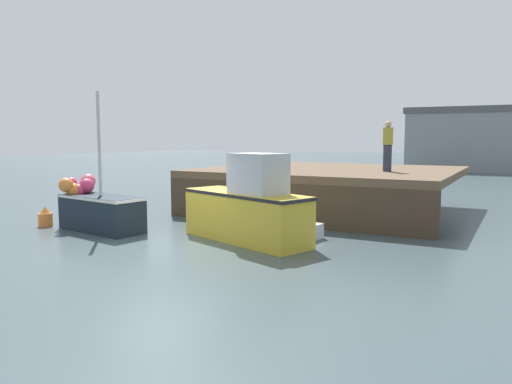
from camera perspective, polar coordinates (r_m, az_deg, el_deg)
ground at (r=13.25m, az=-11.26°, el=-6.09°), size 120.00×160.00×0.10m
pier at (r=18.45m, az=7.89°, el=1.80°), size 9.00×7.80×1.60m
fishing_boat_near_left at (r=15.49m, az=-17.62°, el=-1.81°), size 3.20×1.56×4.09m
fishing_boat_near_right at (r=13.18m, az=-0.94°, el=-1.86°), size 4.16×2.52×2.36m
rowboat at (r=13.84m, az=4.45°, el=-4.37°), size 1.51×0.98×0.46m
dockworker at (r=17.57m, az=14.87°, el=5.10°), size 0.34×0.34×1.72m
warehouse at (r=44.51m, az=22.67°, el=5.62°), size 8.95×4.22×5.21m
mooring_buoy_foreground at (r=16.87m, az=-23.01°, el=-2.68°), size 0.43×0.43×0.62m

